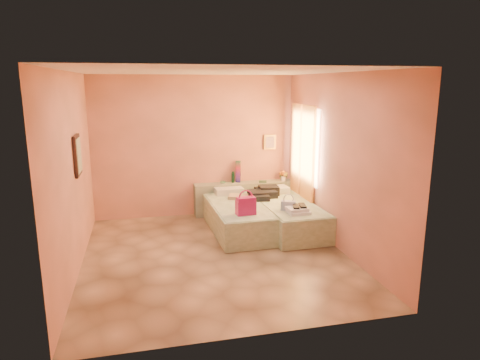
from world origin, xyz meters
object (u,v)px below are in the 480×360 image
at_px(bed_right, 287,216).
at_px(blue_handbag, 288,206).
at_px(headboard_ledge, 244,198).
at_px(water_bottle, 233,177).
at_px(flower_vase, 284,175).
at_px(magenta_handbag, 246,206).
at_px(towel_stack, 298,211).
at_px(bed_left, 238,218).
at_px(green_book, 263,182).

xyz_separation_m(bed_right, blue_handbag, (-0.13, -0.42, 0.33)).
relative_size(headboard_ledge, water_bottle, 9.40).
height_order(water_bottle, flower_vase, flower_vase).
distance_m(magenta_handbag, towel_stack, 0.89).
height_order(water_bottle, towel_stack, water_bottle).
relative_size(bed_left, bed_right, 1.00).
bearing_deg(bed_left, water_bottle, 80.37).
xyz_separation_m(bed_left, water_bottle, (0.15, 1.09, 0.51)).
bearing_deg(green_book, magenta_handbag, -98.57).
distance_m(bed_left, bed_right, 0.91).
xyz_separation_m(magenta_handbag, towel_stack, (0.87, -0.16, -0.10)).
height_order(flower_vase, magenta_handbag, flower_vase).
bearing_deg(water_bottle, blue_handbag, -69.44).
distance_m(bed_right, water_bottle, 1.52).
bearing_deg(green_book, towel_stack, -69.51).
distance_m(green_book, blue_handbag, 1.54).
bearing_deg(blue_handbag, towel_stack, -41.66).
bearing_deg(towel_stack, water_bottle, 111.01).
distance_m(water_bottle, blue_handbag, 1.76).
height_order(bed_right, blue_handbag, blue_handbag).
xyz_separation_m(bed_right, flower_vase, (0.31, 1.14, 0.53)).
relative_size(water_bottle, magenta_handbag, 0.68).
bearing_deg(water_bottle, green_book, -10.09).
distance_m(flower_vase, towel_stack, 1.83).
relative_size(flower_vase, towel_stack, 0.72).
distance_m(bed_left, water_bottle, 1.21).
bearing_deg(blue_handbag, green_book, 114.58).
height_order(bed_left, blue_handbag, blue_handbag).
relative_size(headboard_ledge, flower_vase, 8.14).
relative_size(bed_left, blue_handbag, 7.88).
bearing_deg(flower_vase, bed_right, -105.28).
relative_size(bed_left, flower_vase, 7.94).
height_order(bed_right, water_bottle, water_bottle).
relative_size(bed_left, water_bottle, 9.17).
relative_size(headboard_ledge, towel_stack, 5.86).
relative_size(green_book, towel_stack, 0.45).
relative_size(flower_vase, blue_handbag, 0.99).
xyz_separation_m(headboard_ledge, green_book, (0.38, -0.07, 0.34)).
relative_size(bed_right, water_bottle, 9.17).
distance_m(headboard_ledge, magenta_handbag, 1.74).
bearing_deg(blue_handbag, bed_right, 96.61).
xyz_separation_m(bed_right, magenta_handbag, (-0.90, -0.48, 0.40)).
bearing_deg(green_book, bed_right, -65.79).
distance_m(water_bottle, flower_vase, 1.06).
relative_size(magenta_handbag, blue_handbag, 1.26).
distance_m(headboard_ledge, green_book, 0.51).
distance_m(bed_right, flower_vase, 1.29).
relative_size(water_bottle, green_book, 1.38).
height_order(headboard_ledge, towel_stack, headboard_ledge).
distance_m(water_bottle, magenta_handbag, 1.72).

